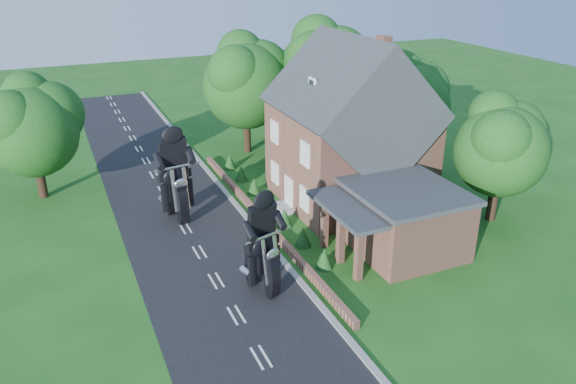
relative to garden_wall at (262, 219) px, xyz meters
name	(u,v)px	position (x,y,z in m)	size (l,w,h in m)	color
ground	(216,281)	(-4.30, -5.00, -0.20)	(120.00, 120.00, 0.00)	#1A5016
road	(216,281)	(-4.30, -5.00, -0.19)	(7.00, 80.00, 0.02)	black
kerb	(286,264)	(-0.65, -5.00, -0.14)	(0.30, 80.00, 0.12)	gray
garden_wall	(262,219)	(0.00, 0.00, 0.00)	(0.30, 22.00, 0.40)	#945F4B
house	(350,133)	(6.19, 1.00, 4.14)	(9.54, 8.64, 10.24)	#945F4B
annex	(401,218)	(5.57, -5.80, 1.57)	(7.05, 5.94, 3.44)	#945F4B
tree_annex_side	(505,142)	(12.83, -4.90, 4.49)	(5.64, 5.20, 7.48)	black
tree_house_right	(410,100)	(12.35, 3.62, 4.99)	(6.51, 6.00, 8.40)	black
tree_behind_house	(328,67)	(9.88, 11.14, 6.03)	(7.81, 7.20, 10.08)	black
tree_behind_left	(250,78)	(3.86, 12.13, 5.53)	(6.94, 6.40, 9.16)	black
tree_far_road	(37,123)	(-11.16, 9.11, 4.64)	(6.08, 5.60, 7.84)	black
shrub_a	(324,258)	(1.00, -6.00, 0.35)	(0.90, 0.90, 1.10)	#133D14
shrub_b	(303,236)	(1.00, -3.50, 0.35)	(0.90, 0.90, 1.10)	#133D14
shrub_c	(285,217)	(1.00, -1.00, 0.35)	(0.90, 0.90, 1.10)	#133D14
shrub_d	(254,186)	(1.00, 4.00, 0.35)	(0.90, 0.90, 1.10)	#133D14
shrub_e	(241,173)	(1.00, 6.50, 0.35)	(0.90, 0.90, 1.10)	#133D14
shrub_f	(230,161)	(1.00, 9.00, 0.35)	(0.90, 0.90, 1.10)	#133D14
motorcycle_lead	(263,277)	(-2.55, -6.73, 0.57)	(0.42, 1.66, 1.55)	black
motorcycle_follow	(177,206)	(-4.39, 2.31, 0.66)	(0.47, 1.85, 1.72)	black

